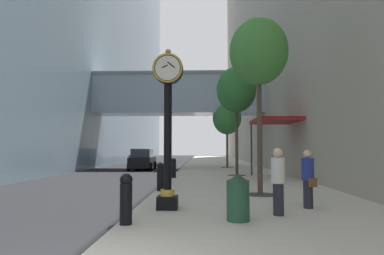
{
  "coord_description": "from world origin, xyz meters",
  "views": [
    {
      "loc": [
        1.91,
        -4.21,
        1.79
      ],
      "look_at": [
        1.07,
        19.94,
        3.25
      ],
      "focal_mm": 32.21,
      "sensor_mm": 36.0,
      "label": 1
    }
  ],
  "objects": [
    {
      "name": "street_clock",
      "position": [
        0.92,
        5.2,
        2.57
      ],
      "size": [
        0.84,
        0.55,
        4.42
      ],
      "color": "black",
      "rests_on": "sidewalk_right"
    },
    {
      "name": "ground_plane",
      "position": [
        0.0,
        27.0,
        0.0
      ],
      "size": [
        110.0,
        110.0,
        0.0
      ],
      "primitive_type": "plane",
      "color": "black",
      "rests_on": "ground"
    },
    {
      "name": "storefront_awning",
      "position": [
        5.87,
        15.25,
        3.28
      ],
      "size": [
        2.4,
        3.6,
        3.3
      ],
      "color": "maroon",
      "rests_on": "sidewalk_right"
    },
    {
      "name": "bollard_nearest",
      "position": [
        0.21,
        3.29,
        0.72
      ],
      "size": [
        0.28,
        0.28,
        1.1
      ],
      "color": "black",
      "rests_on": "sidewalk_right"
    },
    {
      "name": "car_black_mid",
      "position": [
        -3.21,
        24.38,
        0.83
      ],
      "size": [
        2.06,
        4.5,
        1.71
      ],
      "color": "black",
      "rests_on": "ground"
    },
    {
      "name": "bollard_fourth",
      "position": [
        0.21,
        12.1,
        0.72
      ],
      "size": [
        0.28,
        0.28,
        1.1
      ],
      "color": "black",
      "rests_on": "sidewalk_right"
    },
    {
      "name": "trash_bin",
      "position": [
        2.68,
        3.73,
        0.68
      ],
      "size": [
        0.53,
        0.53,
        1.05
      ],
      "color": "#234C33",
      "rests_on": "sidewalk_right"
    },
    {
      "name": "street_tree_mid_far",
      "position": [
        3.9,
        25.49,
        4.38
      ],
      "size": [
        2.47,
        2.47,
        5.68
      ],
      "color": "#333335",
      "rests_on": "sidewalk_right"
    },
    {
      "name": "pedestrian_walking",
      "position": [
        4.78,
        5.46,
        0.98
      ],
      "size": [
        0.43,
        0.51,
        1.61
      ],
      "color": "#23232D",
      "rests_on": "sidewalk_right"
    },
    {
      "name": "car_blue_near",
      "position": [
        -4.96,
        32.74,
        0.83
      ],
      "size": [
        1.95,
        4.08,
        1.73
      ],
      "color": "navy",
      "rests_on": "ground"
    },
    {
      "name": "bollard_fifth",
      "position": [
        0.21,
        15.04,
        0.72
      ],
      "size": [
        0.28,
        0.28,
        1.1
      ],
      "color": "black",
      "rests_on": "sidewalk_right"
    },
    {
      "name": "bollard_third",
      "position": [
        0.21,
        9.17,
        0.72
      ],
      "size": [
        0.28,
        0.28,
        1.1
      ],
      "color": "black",
      "rests_on": "sidewalk_right"
    },
    {
      "name": "street_tree_near",
      "position": [
        3.9,
        8.15,
        5.25
      ],
      "size": [
        2.11,
        2.11,
        6.37
      ],
      "color": "#333335",
      "rests_on": "sidewalk_right"
    },
    {
      "name": "pedestrian_by_clock",
      "position": [
        3.74,
        4.42,
        1.02
      ],
      "size": [
        0.48,
        0.48,
        1.66
      ],
      "color": "#23232D",
      "rests_on": "sidewalk_right"
    },
    {
      "name": "sidewalk_right",
      "position": [
        3.56,
        30.0,
        0.07
      ],
      "size": [
        7.11,
        80.0,
        0.14
      ],
      "primitive_type": "cube",
      "color": "beige",
      "rests_on": "ground"
    },
    {
      "name": "street_tree_mid_near",
      "position": [
        3.9,
        16.82,
        5.35
      ],
      "size": [
        2.43,
        2.43,
        6.64
      ],
      "color": "#333335",
      "rests_on": "sidewalk_right"
    }
  ]
}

